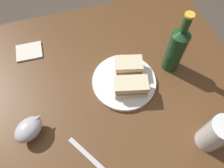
# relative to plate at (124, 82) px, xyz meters

# --- Properties ---
(ground_plane) EXTENTS (6.00, 6.00, 0.00)m
(ground_plane) POSITION_rel_plate_xyz_m (0.11, 0.02, -0.72)
(ground_plane) COLOR #4C4238
(dining_table) EXTENTS (1.18, 0.97, 0.71)m
(dining_table) POSITION_rel_plate_xyz_m (0.11, 0.02, -0.36)
(dining_table) COLOR brown
(dining_table) RESTS_ON ground
(plate) EXTENTS (0.26, 0.26, 0.02)m
(plate) POSITION_rel_plate_xyz_m (0.00, 0.00, 0.00)
(plate) COLOR white
(plate) RESTS_ON dining_table
(sandwich_half_left) EXTENTS (0.14, 0.09, 0.07)m
(sandwich_half_left) POSITION_rel_plate_xyz_m (-0.01, 0.05, 0.04)
(sandwich_half_left) COLOR beige
(sandwich_half_left) RESTS_ON plate
(sandwich_half_right) EXTENTS (0.12, 0.09, 0.06)m
(sandwich_half_right) POSITION_rel_plate_xyz_m (-0.03, -0.04, 0.04)
(sandwich_half_right) COLOR beige
(sandwich_half_right) RESTS_ON plate
(potato_wedge_front) EXTENTS (0.04, 0.04, 0.01)m
(potato_wedge_front) POSITION_rel_plate_xyz_m (-0.06, 0.01, 0.02)
(potato_wedge_front) COLOR #B77F33
(potato_wedge_front) RESTS_ON plate
(potato_wedge_middle) EXTENTS (0.04, 0.06, 0.02)m
(potato_wedge_middle) POSITION_rel_plate_xyz_m (-0.06, -0.02, 0.02)
(potato_wedge_middle) COLOR #AD702D
(potato_wedge_middle) RESTS_ON plate
(potato_wedge_back) EXTENTS (0.04, 0.05, 0.02)m
(potato_wedge_back) POSITION_rel_plate_xyz_m (-0.07, 0.01, 0.02)
(potato_wedge_back) COLOR gold
(potato_wedge_back) RESTS_ON plate
(potato_wedge_left_edge) EXTENTS (0.03, 0.04, 0.02)m
(potato_wedge_left_edge) POSITION_rel_plate_xyz_m (-0.07, 0.02, 0.02)
(potato_wedge_left_edge) COLOR #AD702D
(potato_wedge_left_edge) RESTS_ON plate
(potato_wedge_right_edge) EXTENTS (0.05, 0.04, 0.02)m
(potato_wedge_right_edge) POSITION_rel_plate_xyz_m (-0.04, 0.06, 0.02)
(potato_wedge_right_edge) COLOR #B77F33
(potato_wedge_right_edge) RESTS_ON plate
(pint_glass) EXTENTS (0.08, 0.08, 0.15)m
(pint_glass) POSITION_rel_plate_xyz_m (-0.21, 0.30, 0.06)
(pint_glass) COLOR white
(pint_glass) RESTS_ON dining_table
(gravy_boat) EXTENTS (0.13, 0.12, 0.07)m
(gravy_boat) POSITION_rel_plate_xyz_m (0.38, 0.10, 0.03)
(gravy_boat) COLOR #B7B7BC
(gravy_boat) RESTS_ON dining_table
(cider_bottle) EXTENTS (0.07, 0.07, 0.28)m
(cider_bottle) POSITION_rel_plate_xyz_m (-0.21, -0.03, 0.11)
(cider_bottle) COLOR #19421E
(cider_bottle) RESTS_ON dining_table
(napkin) EXTENTS (0.11, 0.09, 0.01)m
(napkin) POSITION_rel_plate_xyz_m (0.35, -0.27, -0.00)
(napkin) COLOR silver
(napkin) RESTS_ON dining_table
(fork) EXTENTS (0.11, 0.16, 0.01)m
(fork) POSITION_rel_plate_xyz_m (0.20, 0.24, -0.01)
(fork) COLOR silver
(fork) RESTS_ON dining_table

